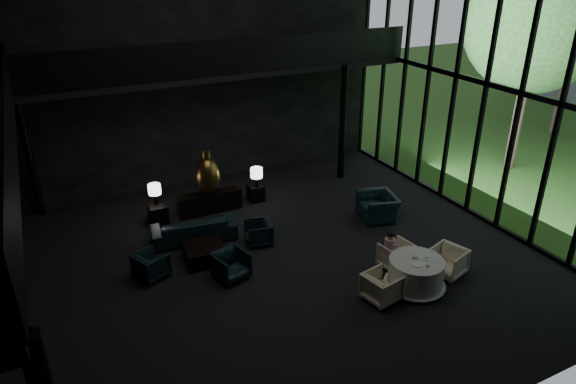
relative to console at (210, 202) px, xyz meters
name	(u,v)px	position (x,y,z in m)	size (l,w,h in m)	color
floor	(264,265)	(0.29, -3.50, -0.32)	(14.00, 12.00, 0.02)	black
wall_back	(185,67)	(0.29, 2.50, 3.68)	(14.00, 0.04, 8.00)	black
wall_front	(445,234)	(0.29, -9.50, 3.68)	(14.00, 0.04, 8.00)	black
curtain_wall	(487,83)	(7.24, -3.50, 3.68)	(0.20, 12.00, 8.00)	black
mezzanine_back	(226,70)	(1.29, 1.50, 3.68)	(12.00, 2.00, 0.25)	black
railing_left	(9,119)	(-4.71, -3.50, 4.28)	(0.06, 12.00, 1.00)	black
railing_back	(236,56)	(1.29, 0.50, 4.28)	(12.00, 0.06, 1.00)	black
column_nw	(28,153)	(-4.71, 2.20, 1.68)	(0.24, 0.24, 4.00)	black
column_ne	(343,124)	(5.09, 0.50, 1.68)	(0.24, 0.24, 4.00)	black
tree_near	(537,22)	(11.29, -1.50, 4.92)	(4.80, 4.80, 7.65)	#382D23
console	(210,202)	(0.00, 0.00, 0.00)	(2.00, 0.45, 0.64)	black
bronze_urn	(208,175)	(0.00, 0.00, 0.92)	(0.75, 0.75, 1.40)	#A67623
side_table_left	(158,214)	(-1.60, -0.01, -0.03)	(0.52, 0.52, 0.57)	black
table_lamp_left	(155,190)	(-1.60, 0.12, 0.70)	(0.38, 0.38, 0.63)	black
side_table_right	(256,193)	(1.60, 0.10, -0.06)	(0.48, 0.48, 0.52)	black
table_lamp_right	(257,174)	(1.60, -0.01, 0.67)	(0.39, 0.39, 0.65)	black
sofa	(193,223)	(-0.95, -1.44, 0.19)	(2.61, 0.76, 1.02)	black
lounge_armchair_west	(151,265)	(-2.43, -2.74, 0.03)	(0.68, 0.64, 0.70)	black
lounge_armchair_east	(259,233)	(0.60, -2.43, 0.01)	(0.64, 0.60, 0.66)	black
lounge_armchair_south	(231,264)	(-0.68, -3.66, 0.07)	(0.76, 0.71, 0.78)	black
window_armchair	(378,202)	(4.41, -2.68, 0.24)	(1.27, 0.82, 1.11)	black
coffee_table	(204,253)	(-1.03, -2.59, -0.10)	(0.99, 0.99, 0.44)	black
dining_table	(415,275)	(3.14, -6.00, 0.01)	(1.48, 1.48, 0.75)	white
dining_chair_north	(397,255)	(3.25, -5.13, 0.06)	(0.74, 0.70, 0.77)	beige
dining_chair_east	(448,260)	(4.21, -5.92, 0.09)	(0.80, 0.74, 0.82)	beige
dining_chair_west	(382,286)	(2.11, -6.05, 0.06)	(0.74, 0.69, 0.76)	beige
child	(390,242)	(3.07, -5.04, 0.43)	(0.28, 0.28, 0.60)	pink
plate_a	(417,264)	(3.02, -6.15, 0.44)	(0.26, 0.26, 0.02)	white
plate_b	(418,253)	(3.36, -5.76, 0.44)	(0.20, 0.20, 0.01)	white
saucer	(427,259)	(3.38, -6.06, 0.44)	(0.16, 0.16, 0.01)	white
coffee_cup	(426,257)	(3.39, -6.03, 0.47)	(0.07, 0.07, 0.05)	white
cereal_bowl	(415,257)	(3.16, -5.89, 0.47)	(0.15, 0.15, 0.08)	white
cream_pot	(428,265)	(3.17, -6.33, 0.47)	(0.07, 0.07, 0.08)	#99999E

